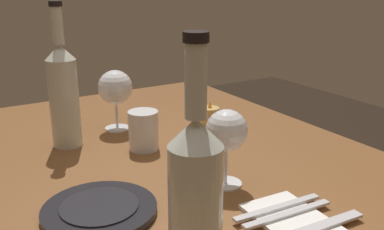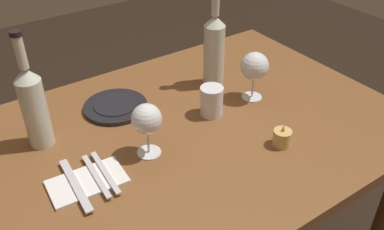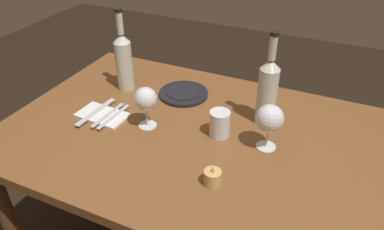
{
  "view_description": "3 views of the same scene",
  "coord_description": "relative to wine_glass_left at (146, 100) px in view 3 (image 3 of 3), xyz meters",
  "views": [
    {
      "loc": [
        0.78,
        -0.43,
        1.14
      ],
      "look_at": [
        -0.05,
        0.08,
        0.82
      ],
      "focal_mm": 40.75,
      "sensor_mm": 36.0,
      "label": 1
    },
    {
      "loc": [
        0.56,
        0.84,
        1.48
      ],
      "look_at": [
        0.02,
        0.06,
        0.83
      ],
      "focal_mm": 39.64,
      "sensor_mm": 36.0,
      "label": 2
    },
    {
      "loc": [
        -0.46,
        0.97,
        1.51
      ],
      "look_at": [
        -0.05,
        0.07,
        0.87
      ],
      "focal_mm": 34.91,
      "sensor_mm": 36.0,
      "label": 3
    }
  ],
  "objects": [
    {
      "name": "folded_napkin",
      "position": [
        0.19,
        0.01,
        -0.11
      ],
      "size": [
        0.2,
        0.12,
        0.01
      ],
      "color": "white",
      "rests_on": "dining_table"
    },
    {
      "name": "wine_bottle_second",
      "position": [
        0.22,
        -0.21,
        0.02
      ],
      "size": [
        0.07,
        0.07,
        0.34
      ],
      "color": "silver",
      "rests_on": "dining_table"
    },
    {
      "name": "water_tumbler",
      "position": [
        -0.25,
        -0.06,
        -0.07
      ],
      "size": [
        0.07,
        0.07,
        0.09
      ],
      "color": "white",
      "rests_on": "dining_table"
    },
    {
      "name": "wine_glass_left",
      "position": [
        0.0,
        0.0,
        0.0
      ],
      "size": [
        0.08,
        0.08,
        0.16
      ],
      "color": "white",
      "rests_on": "dining_table"
    },
    {
      "name": "table_knife",
      "position": [
        0.22,
        0.01,
        -0.1
      ],
      "size": [
        0.03,
        0.21,
        0.0
      ],
      "color": "silver",
      "rests_on": "folded_napkin"
    },
    {
      "name": "dinner_plate",
      "position": [
        -0.02,
        -0.25,
        -0.1
      ],
      "size": [
        0.2,
        0.2,
        0.02
      ],
      "color": "black",
      "rests_on": "dining_table"
    },
    {
      "name": "votive_candle",
      "position": [
        -0.32,
        0.18,
        -0.09
      ],
      "size": [
        0.05,
        0.05,
        0.07
      ],
      "color": "#DBB266",
      "rests_on": "dining_table"
    },
    {
      "name": "wine_bottle",
      "position": [
        -0.37,
        -0.21,
        0.02
      ],
      "size": [
        0.07,
        0.07,
        0.34
      ],
      "color": "silver",
      "rests_on": "dining_table"
    },
    {
      "name": "fork_inner",
      "position": [
        0.16,
        0.01,
        -0.1
      ],
      "size": [
        0.03,
        0.18,
        0.0
      ],
      "color": "silver",
      "rests_on": "folded_napkin"
    },
    {
      "name": "wine_glass_right",
      "position": [
        -0.42,
        -0.06,
        0.0
      ],
      "size": [
        0.09,
        0.09,
        0.16
      ],
      "color": "white",
      "rests_on": "dining_table"
    },
    {
      "name": "fork_outer",
      "position": [
        0.14,
        0.01,
        -0.1
      ],
      "size": [
        0.03,
        0.18,
        0.0
      ],
      "color": "silver",
      "rests_on": "folded_napkin"
    },
    {
      "name": "dining_table",
      "position": [
        -0.15,
        -0.03,
        -0.2
      ],
      "size": [
        1.3,
        0.9,
        0.74
      ],
      "color": "brown",
      "rests_on": "ground"
    }
  ]
}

